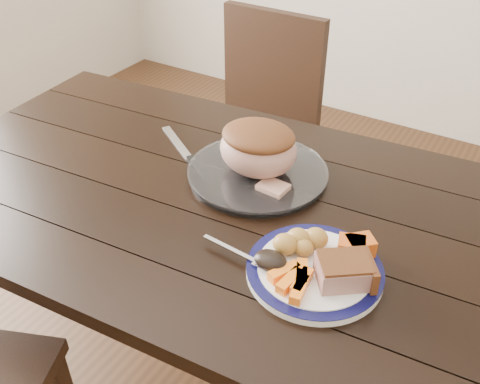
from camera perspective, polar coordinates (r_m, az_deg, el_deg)
The scene contains 15 objects.
ground at distance 1.86m, azimuth -1.88°, elevation -19.26°, with size 4.00×4.00×0.00m, color #472B16.
dining_table at distance 1.38m, azimuth -2.41°, elevation -3.39°, with size 1.67×1.02×0.75m.
chair_far at distance 2.11m, azimuth 1.82°, elevation 7.41°, with size 0.43×0.44×0.93m.
dinner_plate at distance 1.11m, azimuth 7.95°, elevation -8.33°, with size 0.28×0.28×0.02m, color white.
plate_rim at distance 1.11m, azimuth 7.99°, elevation -8.02°, with size 0.28×0.28×0.02m, color #0A0B36.
serving_platter at distance 1.38m, azimuth 1.89°, elevation 1.93°, with size 0.35×0.35×0.02m, color white.
pork_slice at distance 1.07m, azimuth 11.03°, elevation -8.28°, with size 0.10×0.08×0.05m, color #A57165.
roasted_potatoes at distance 1.12m, azimuth 6.46°, elevation -5.26°, with size 0.10×0.10×0.04m.
carrot_batons at distance 1.06m, azimuth 5.92°, elevation -9.26°, with size 0.09×0.11×0.02m.
pumpkin_wedges at distance 1.14m, azimuth 12.24°, elevation -5.69°, with size 0.08×0.08×0.04m.
dark_mushroom at distance 1.09m, azimuth 3.28°, elevation -7.29°, with size 0.07×0.05×0.03m, color black.
fork at distance 1.12m, azimuth 0.31°, elevation -6.79°, with size 0.18×0.03×0.00m.
roast_joint at distance 1.34m, azimuth 1.95°, elevation 4.54°, with size 0.20×0.17×0.13m, color tan.
cut_slice at distance 1.30m, azimuth 3.55°, elevation 0.44°, with size 0.07×0.06×0.02m, color tan.
carving_knife at distance 1.44m, azimuth -5.08°, elevation 3.25°, with size 0.28×0.19×0.01m.
Camera 1 is at (0.61, -0.88, 1.53)m, focal length 40.00 mm.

